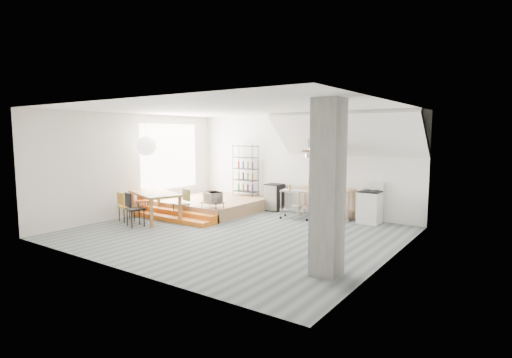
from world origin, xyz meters
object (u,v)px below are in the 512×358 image
Objects in this scene: rolling_cart at (296,200)px; mini_fridge at (274,197)px; dining_table at (155,196)px; stove at (370,207)px.

mini_fridge is (-1.25, 0.76, -0.12)m from rolling_cart.
dining_table is 2.24× the size of mini_fridge.
dining_table is 2.08× the size of rolling_cart.
dining_table is at bearing -153.31° from rolling_cart.
stove is 3.29m from mini_fridge.
mini_fridge reaches higher than rolling_cart.
mini_fridge is (2.03, 3.40, -0.31)m from dining_table.
rolling_cart is (-2.04, -0.72, 0.09)m from stove.
rolling_cart is at bearing -31.36° from mini_fridge.
dining_table is (-5.32, -3.36, 0.28)m from stove.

